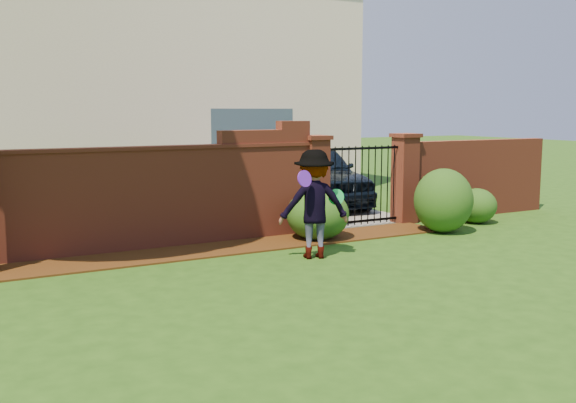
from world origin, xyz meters
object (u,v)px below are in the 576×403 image
car (316,175)px  man (314,204)px  frisbee_green (336,197)px  frisbee_purple (305,179)px

car → man: (-3.03, -4.93, 0.10)m
man → frisbee_green: bearing=-176.6°
frisbee_purple → frisbee_green: bearing=10.6°
car → frisbee_green: size_ratio=17.50×
man → frisbee_green: 0.38m
car → frisbee_purple: size_ratio=17.41×
frisbee_purple → frisbee_green: 0.76m
frisbee_green → frisbee_purple: bearing=-169.4°
car → frisbee_green: car is taller
frisbee_green → car: bearing=62.0°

